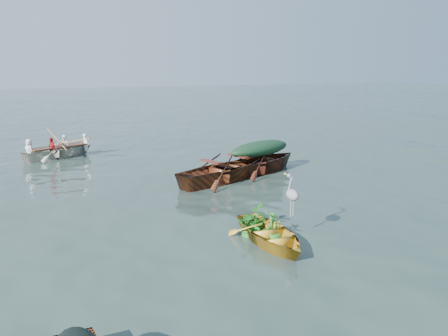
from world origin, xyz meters
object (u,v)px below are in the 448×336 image
Objects in this scene: rowed_boat at (60,158)px; heron at (292,201)px; open_wooden_boat at (225,181)px; yellow_dinghy at (270,243)px; green_tarp_boat at (260,173)px.

heron is (4.26, -10.86, 0.84)m from rowed_boat.
heron is (-0.51, -4.94, 0.84)m from open_wooden_boat.
yellow_dinghy is 5.11m from open_wooden_boat.
yellow_dinghy is 1.00m from heron.
green_tarp_boat is 8.27m from rowed_boat.
yellow_dinghy is 6.19m from green_tarp_boat.
yellow_dinghy is at bearing 175.19° from rowed_boat.
open_wooden_boat reaches higher than yellow_dinghy.
open_wooden_boat is at bearing 90.00° from green_tarp_boat.
yellow_dinghy is at bearing -174.81° from heron.
rowed_boat is (-6.33, 5.31, 0.00)m from green_tarp_boat.
heron is at bearing 5.19° from yellow_dinghy.
green_tarp_boat is 5.98m from heron.
green_tarp_boat is 0.99× the size of open_wooden_boat.
yellow_dinghy is 0.72× the size of rowed_boat.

